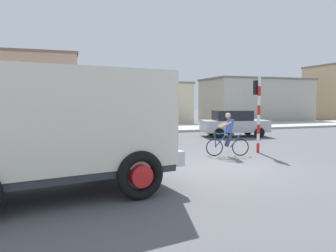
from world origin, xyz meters
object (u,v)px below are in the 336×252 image
truck_foreground (55,124)px  car_red_near (234,123)px  cyclist (228,134)px  pedestrian_near_kerb (98,126)px  traffic_light_pole (258,104)px

truck_foreground → car_red_near: (10.05, 9.15, -0.85)m
cyclist → pedestrian_near_kerb: (-4.46, 6.18, -0.02)m
car_red_near → pedestrian_near_kerb: bearing=177.9°
car_red_near → pedestrian_near_kerb: pedestrian_near_kerb is taller
car_red_near → traffic_light_pole: bearing=-110.8°
truck_foreground → traffic_light_pole: (7.97, 3.66, 0.40)m
traffic_light_pole → car_red_near: bearing=69.2°
truck_foreground → cyclist: bearing=27.3°
truck_foreground → cyclist: 7.18m
car_red_near → cyclist: bearing=-122.2°
pedestrian_near_kerb → traffic_light_pole: bearing=-43.6°
truck_foreground → cyclist: size_ratio=3.35×
pedestrian_near_kerb → truck_foreground: bearing=-101.3°
cyclist → car_red_near: size_ratio=0.41×
traffic_light_pole → pedestrian_near_kerb: size_ratio=1.98×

